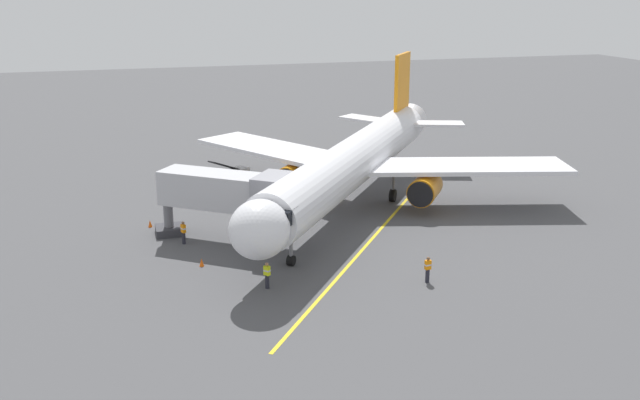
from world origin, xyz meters
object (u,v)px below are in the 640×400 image
at_px(ground_crew_wing_walker, 428,269).
at_px(ground_crew_loader, 183,232).
at_px(belt_loader_near_nose, 235,171).
at_px(safety_cone_wing_port, 202,262).
at_px(safety_cone_nose_left, 150,224).
at_px(airplane, 355,161).
at_px(ground_crew_marshaller, 267,275).
at_px(safety_cone_nose_right, 158,229).
at_px(jet_bridge, 235,194).

distance_m(ground_crew_wing_walker, ground_crew_loader, 17.99).
xyz_separation_m(ground_crew_wing_walker, belt_loader_near_nose, (7.35, -28.20, -0.17)).
relative_size(ground_crew_wing_walker, safety_cone_wing_port, 3.11).
bearing_deg(belt_loader_near_nose, safety_cone_nose_left, 54.70).
bearing_deg(belt_loader_near_nose, airplane, 123.87).
xyz_separation_m(ground_crew_loader, safety_cone_wing_port, (-0.69, 4.62, -0.61)).
xyz_separation_m(belt_loader_near_nose, safety_cone_nose_left, (8.78, 12.39, -0.44)).
distance_m(ground_crew_marshaller, safety_cone_nose_right, 13.73).
relative_size(safety_cone_nose_left, safety_cone_wing_port, 1.00).
relative_size(jet_bridge, ground_crew_wing_walker, 6.00).
xyz_separation_m(airplane, ground_crew_marshaller, (10.63, 14.18, -3.12)).
relative_size(ground_crew_wing_walker, safety_cone_nose_left, 3.11).
relative_size(ground_crew_marshaller, ground_crew_wing_walker, 1.00).
xyz_separation_m(ground_crew_marshaller, safety_cone_nose_right, (5.70, -12.48, -0.61)).
height_order(airplane, safety_cone_nose_right, airplane).
height_order(ground_crew_wing_walker, safety_cone_nose_right, ground_crew_wing_walker).
bearing_deg(safety_cone_nose_left, safety_cone_wing_port, 107.14).
distance_m(ground_crew_wing_walker, safety_cone_wing_port, 14.91).
bearing_deg(belt_loader_near_nose, ground_crew_wing_walker, 104.60).
relative_size(airplane, safety_cone_nose_left, 62.87).
height_order(ground_crew_marshaller, safety_cone_nose_right, ground_crew_marshaller).
xyz_separation_m(ground_crew_wing_walker, safety_cone_nose_left, (16.12, -15.81, -0.61)).
height_order(jet_bridge, ground_crew_loader, jet_bridge).
relative_size(ground_crew_marshaller, ground_crew_loader, 1.00).
relative_size(airplane, ground_crew_wing_walker, 20.22).
relative_size(safety_cone_nose_right, safety_cone_wing_port, 1.00).
relative_size(ground_crew_wing_walker, belt_loader_near_nose, 0.39).
distance_m(airplane, ground_crew_loader, 15.83).
xyz_separation_m(airplane, belt_loader_near_nose, (8.10, -12.06, -3.29)).
relative_size(ground_crew_loader, belt_loader_near_nose, 0.39).
height_order(ground_crew_wing_walker, safety_cone_nose_left, ground_crew_wing_walker).
height_order(jet_bridge, safety_cone_wing_port, jet_bridge).
relative_size(ground_crew_wing_walker, ground_crew_loader, 1.00).
xyz_separation_m(belt_loader_near_nose, safety_cone_nose_right, (8.23, 13.76, -0.44)).
height_order(safety_cone_nose_left, safety_cone_nose_right, same).
distance_m(ground_crew_marshaller, safety_cone_nose_left, 15.20).
xyz_separation_m(ground_crew_loader, safety_cone_nose_right, (1.59, -3.13, -0.61)).
bearing_deg(safety_cone_wing_port, safety_cone_nose_right, -73.66).
distance_m(ground_crew_marshaller, ground_crew_wing_walker, 10.07).
bearing_deg(safety_cone_wing_port, airplane, -146.10).
relative_size(belt_loader_near_nose, safety_cone_wing_port, 7.89).
height_order(airplane, ground_crew_marshaller, airplane).
height_order(jet_bridge, ground_crew_wing_walker, jet_bridge).
bearing_deg(airplane, ground_crew_wing_walker, 87.34).
distance_m(jet_bridge, ground_crew_loader, 4.75).
distance_m(jet_bridge, ground_crew_marshaller, 8.90).
bearing_deg(safety_cone_nose_left, ground_crew_loader, 115.30).
bearing_deg(jet_bridge, airplane, -152.51).
bearing_deg(safety_cone_nose_left, ground_crew_marshaller, 114.27).
bearing_deg(safety_cone_nose_right, safety_cone_wing_port, 106.34).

